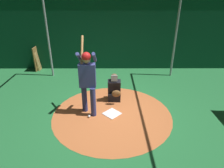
{
  "coord_description": "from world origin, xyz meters",
  "views": [
    {
      "loc": [
        4.66,
        -0.01,
        3.12
      ],
      "look_at": [
        0.0,
        0.0,
        0.95
      ],
      "focal_mm": 30.82,
      "sensor_mm": 36.0,
      "label": 1
    }
  ],
  "objects_px": {
    "batter": "(87,78)",
    "baseball_0": "(89,116)",
    "catcher": "(114,90)",
    "home_plate": "(112,113)",
    "bat_rack": "(37,59)"
  },
  "relations": [
    {
      "from": "catcher",
      "to": "home_plate",
      "type": "bearing_deg",
      "value": -5.47
    },
    {
      "from": "batter",
      "to": "baseball_0",
      "type": "distance_m",
      "value": 1.09
    },
    {
      "from": "batter",
      "to": "catcher",
      "type": "height_order",
      "value": "batter"
    },
    {
      "from": "batter",
      "to": "bat_rack",
      "type": "bearing_deg",
      "value": -142.82
    },
    {
      "from": "catcher",
      "to": "bat_rack",
      "type": "xyz_separation_m",
      "value": [
        -2.82,
        -3.43,
        0.13
      ]
    },
    {
      "from": "batter",
      "to": "catcher",
      "type": "relative_size",
      "value": 2.31
    },
    {
      "from": "home_plate",
      "to": "baseball_0",
      "type": "xyz_separation_m",
      "value": [
        0.18,
        -0.64,
        0.03
      ]
    },
    {
      "from": "home_plate",
      "to": "catcher",
      "type": "height_order",
      "value": "catcher"
    },
    {
      "from": "batter",
      "to": "catcher",
      "type": "xyz_separation_m",
      "value": [
        -0.73,
        0.74,
        -0.75
      ]
    },
    {
      "from": "batter",
      "to": "baseball_0",
      "type": "bearing_deg",
      "value": 4.69
    },
    {
      "from": "home_plate",
      "to": "baseball_0",
      "type": "height_order",
      "value": "baseball_0"
    },
    {
      "from": "home_plate",
      "to": "bat_rack",
      "type": "height_order",
      "value": "bat_rack"
    },
    {
      "from": "catcher",
      "to": "baseball_0",
      "type": "xyz_separation_m",
      "value": [
        0.98,
        -0.71,
        -0.32
      ]
    },
    {
      "from": "catcher",
      "to": "baseball_0",
      "type": "relative_size",
      "value": 12.55
    },
    {
      "from": "batter",
      "to": "bat_rack",
      "type": "height_order",
      "value": "batter"
    }
  ]
}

